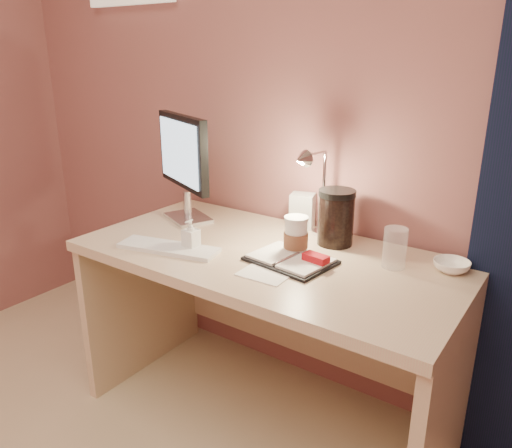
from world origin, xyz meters
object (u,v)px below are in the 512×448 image
Objects in this scene: planner at (293,259)px; clear_cup at (395,248)px; bowl at (452,266)px; dark_jar at (336,220)px; lotion_bottle at (191,235)px; monitor at (185,159)px; desk_lamp at (316,185)px; desk at (277,300)px; keyboard at (168,248)px; coffee_cup at (296,237)px; product_box at (302,211)px.

clear_cup reaches higher than planner.
dark_jar reaches higher than bowl.
clear_cup reaches higher than lotion_bottle.
lotion_bottle is at bearing -21.59° from monitor.
desk is at bearing -114.88° from desk_lamp.
clear_cup is at bearing 25.48° from monitor.
bowl is at bearing 34.25° from planner.
monitor is 1.26× the size of desk_lamp.
desk_lamp is at bearing 56.69° from desk.
keyboard is at bearing -139.85° from desk.
lotion_bottle is 0.32× the size of desk_lamp.
monitor is (-0.49, 0.04, 0.49)m from desk.
coffee_cup is 0.34m from clear_cup.
bowl is 0.63× the size of dark_jar.
desk is 0.43m from lotion_bottle.
coffee_cup is 0.38m from lotion_bottle.
desk_lamp is (-0.34, 0.06, 0.15)m from clear_cup.
desk_lamp is at bearing 169.52° from clear_cup.
monitor is at bearing 175.34° from desk.
clear_cup is 0.97× the size of product_box.
keyboard is at bearing -143.02° from lotion_bottle.
monitor is 0.44m from keyboard.
dark_jar reaches higher than planner.
lotion_bottle is at bearing -139.01° from desk.
dark_jar reaches higher than product_box.
product_box reaches higher than clear_cup.
desk_lamp reaches higher than product_box.
monitor is at bearing -174.74° from bowl.
product_box is 0.40× the size of desk_lamp.
desk_lamp is at bearing -59.89° from product_box.
monitor reaches higher than keyboard.
clear_cup is 1.16× the size of bowl.
monitor is 0.53m from product_box.
planner is at bearing -99.19° from dark_jar.
monitor is 0.68m from planner.
monitor reaches higher than product_box.
planner is 0.39m from lotion_bottle.
desk is 0.70m from monitor.
bowl is (0.17, 0.08, -0.05)m from clear_cup.
lotion_bottle is at bearing -138.77° from dark_jar.
monitor is 0.58m from desk_lamp.
keyboard is 0.10m from lotion_bottle.
desk_lamp is (0.57, 0.09, -0.05)m from monitor.
monitor is 0.68m from dark_jar.
bowl is 0.91m from lotion_bottle.
desk is 11.77× the size of bowl.
planner is 2.65× the size of lotion_bottle.
keyboard is 0.47m from coffee_cup.
clear_cup is 0.19m from bowl.
desk_lamp is at bearing -178.53° from bowl.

